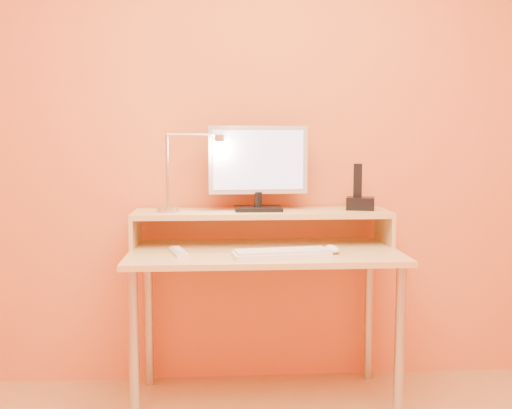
{
  "coord_description": "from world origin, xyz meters",
  "views": [
    {
      "loc": [
        -0.2,
        -1.35,
        1.2
      ],
      "look_at": [
        -0.04,
        1.13,
        0.93
      ],
      "focal_mm": 40.31,
      "sensor_mm": 36.0,
      "label": 1
    }
  ],
  "objects": [
    {
      "name": "mouse",
      "position": [
        0.29,
        1.09,
        0.74
      ],
      "size": [
        0.08,
        0.11,
        0.03
      ],
      "primitive_type": "ellipsoid",
      "rotation": [
        0.0,
        0.0,
        0.19
      ],
      "color": "white",
      "rests_on": "desk_lower"
    },
    {
      "name": "lamp_base",
      "position": [
        -0.44,
        1.3,
        0.89
      ],
      "size": [
        0.1,
        0.1,
        0.02
      ],
      "primitive_type": "cylinder",
      "color": "#B2B1B4",
      "rests_on": "desk_shelf"
    },
    {
      "name": "phone_dock",
      "position": [
        0.47,
        1.33,
        0.91
      ],
      "size": [
        0.15,
        0.13,
        0.06
      ],
      "primitive_type": "cube",
      "rotation": [
        0.0,
        0.0,
        -0.28
      ],
      "color": "black",
      "rests_on": "desk_shelf"
    },
    {
      "name": "monitor_back",
      "position": [
        -0.02,
        1.36,
        1.12
      ],
      "size": [
        0.42,
        0.04,
        0.27
      ],
      "primitive_type": "cube",
      "rotation": [
        0.0,
        0.0,
        0.07
      ],
      "color": "black",
      "rests_on": "monitor_panel"
    },
    {
      "name": "desk_leg_br",
      "position": [
        0.55,
        1.43,
        0.35
      ],
      "size": [
        0.04,
        0.04,
        0.69
      ],
      "primitive_type": "cylinder",
      "color": "#B2B1B4",
      "rests_on": "floor"
    },
    {
      "name": "shelf_riser_right",
      "position": [
        0.59,
        1.33,
        0.79
      ],
      "size": [
        0.02,
        0.3,
        0.14
      ],
      "primitive_type": "cube",
      "color": "tan",
      "rests_on": "desk_lower"
    },
    {
      "name": "desk_leg_fl",
      "position": [
        -0.55,
        0.93,
        0.35
      ],
      "size": [
        0.04,
        0.04,
        0.69
      ],
      "primitive_type": "cylinder",
      "color": "#B2B1B4",
      "rests_on": "floor"
    },
    {
      "name": "remote_control",
      "position": [
        -0.38,
        1.1,
        0.73
      ],
      "size": [
        0.09,
        0.18,
        0.02
      ],
      "primitive_type": "cube",
      "rotation": [
        0.0,
        0.0,
        0.27
      ],
      "color": "silver",
      "rests_on": "desk_lower"
    },
    {
      "name": "desk_leg_fr",
      "position": [
        0.55,
        0.93,
        0.35
      ],
      "size": [
        0.04,
        0.04,
        0.69
      ],
      "primitive_type": "cylinder",
      "color": "#B2B1B4",
      "rests_on": "floor"
    },
    {
      "name": "monitor_neck",
      "position": [
        -0.02,
        1.33,
        0.93
      ],
      "size": [
        0.04,
        0.04,
        0.07
      ],
      "primitive_type": "cylinder",
      "color": "black",
      "rests_on": "monitor_foot"
    },
    {
      "name": "lamp_head",
      "position": [
        -0.2,
        1.3,
        1.22
      ],
      "size": [
        0.04,
        0.04,
        0.03
      ],
      "primitive_type": "cylinder",
      "color": "#B2B1B4",
      "rests_on": "lamp_arm"
    },
    {
      "name": "keyboard",
      "position": [
        0.06,
        1.01,
        0.73
      ],
      "size": [
        0.42,
        0.19,
        0.02
      ],
      "primitive_type": "cube",
      "rotation": [
        0.0,
        0.0,
        0.14
      ],
      "color": "silver",
      "rests_on": "desk_lower"
    },
    {
      "name": "monitor_foot",
      "position": [
        -0.02,
        1.33,
        0.89
      ],
      "size": [
        0.22,
        0.16,
        0.02
      ],
      "primitive_type": "cube",
      "color": "black",
      "rests_on": "desk_shelf"
    },
    {
      "name": "shelf_riser_left",
      "position": [
        -0.59,
        1.33,
        0.79
      ],
      "size": [
        0.02,
        0.3,
        0.14
      ],
      "primitive_type": "cube",
      "color": "tan",
      "rests_on": "desk_lower"
    },
    {
      "name": "lamp_post",
      "position": [
        -0.44,
        1.3,
        1.07
      ],
      "size": [
        0.01,
        0.01,
        0.33
      ],
      "primitive_type": "cylinder",
      "color": "#B2B1B4",
      "rests_on": "lamp_base"
    },
    {
      "name": "desk_lower",
      "position": [
        0.0,
        1.18,
        0.71
      ],
      "size": [
        1.2,
        0.6,
        0.02
      ],
      "primitive_type": "cube",
      "color": "tan",
      "rests_on": "floor"
    },
    {
      "name": "monitor_panel",
      "position": [
        -0.02,
        1.34,
        1.12
      ],
      "size": [
        0.47,
        0.07,
        0.32
      ],
      "primitive_type": "cube",
      "rotation": [
        0.0,
        0.0,
        0.07
      ],
      "color": "#B4B4B8",
      "rests_on": "monitor_neck"
    },
    {
      "name": "desk_shelf",
      "position": [
        0.0,
        1.33,
        0.87
      ],
      "size": [
        1.2,
        0.3,
        0.02
      ],
      "primitive_type": "cube",
      "color": "tan",
      "rests_on": "desk_lower"
    },
    {
      "name": "monitor_screen",
      "position": [
        -0.02,
        1.32,
        1.12
      ],
      "size": [
        0.42,
        0.03,
        0.28
      ],
      "primitive_type": "cube",
      "rotation": [
        0.0,
        0.0,
        0.07
      ],
      "color": "#ABB0D6",
      "rests_on": "monitor_panel"
    },
    {
      "name": "phone_led",
      "position": [
        0.52,
        1.28,
        0.91
      ],
      "size": [
        0.01,
        0.0,
        0.04
      ],
      "primitive_type": "cube",
      "color": "#2366FF",
      "rests_on": "phone_dock"
    },
    {
      "name": "phone_handset",
      "position": [
        0.46,
        1.33,
        1.02
      ],
      "size": [
        0.05,
        0.04,
        0.16
      ],
      "primitive_type": "cube",
      "rotation": [
        0.0,
        0.0,
        -0.28
      ],
      "color": "black",
      "rests_on": "phone_dock"
    },
    {
      "name": "wall_back",
      "position": [
        0.0,
        1.5,
        1.25
      ],
      "size": [
        3.0,
        0.04,
        2.5
      ],
      "primitive_type": "cube",
      "color": "orange",
      "rests_on": "floor"
    },
    {
      "name": "desk_leg_bl",
      "position": [
        -0.55,
        1.43,
        0.35
      ],
      "size": [
        0.04,
        0.04,
        0.69
      ],
      "primitive_type": "cylinder",
      "color": "#B2B1B4",
      "rests_on": "floor"
    },
    {
      "name": "lamp_bulb",
      "position": [
        -0.2,
        1.3,
        1.2
      ],
      "size": [
        0.03,
        0.03,
        0.0
      ],
      "primitive_type": "cylinder",
      "color": "#FFEAC6",
      "rests_on": "lamp_head"
    },
    {
      "name": "lamp_arm",
      "position": [
        -0.32,
        1.3,
        1.24
      ],
      "size": [
        0.24,
        0.01,
        0.01
      ],
      "primitive_type": "cylinder",
      "rotation": [
        0.0,
        1.57,
        0.0
      ],
      "color": "#B2B1B4",
      "rests_on": "lamp_post"
    }
  ]
}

